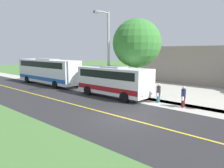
{
  "coord_description": "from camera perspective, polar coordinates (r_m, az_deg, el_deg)",
  "views": [
    {
      "loc": [
        10.62,
        8.63,
        4.34
      ],
      "look_at": [
        -3.5,
        -4.15,
        1.4
      ],
      "focal_mm": 34.73,
      "sensor_mm": 36.0,
      "label": 1
    }
  ],
  "objects": [
    {
      "name": "pedestrian_waiting",
      "position": [
        18.57,
        12.15,
        -2.19
      ],
      "size": [
        0.72,
        0.34,
        1.63
      ],
      "color": "#335972",
      "rests_on": "ground"
    },
    {
      "name": "street_light_pole",
      "position": [
        21.3,
        -1.19,
        9.0
      ],
      "size": [
        1.97,
        0.24,
        8.03
      ],
      "color": "#9E9EA3",
      "rests_on": "ground"
    },
    {
      "name": "sidewalk",
      "position": [
        18.53,
        13.21,
        -4.99
      ],
      "size": [
        2.4,
        100.0,
        0.01
      ],
      "primitive_type": "cube",
      "color": "#B2ADA3",
      "rests_on": "ground"
    },
    {
      "name": "transit_bus_rear",
      "position": [
        29.21,
        -16.58,
        3.45
      ],
      "size": [
        2.6,
        11.05,
        3.31
      ],
      "color": "white",
      "rests_on": "ground"
    },
    {
      "name": "ground_plane",
      "position": [
        14.35,
        2.94,
        -8.83
      ],
      "size": [
        120.0,
        120.0,
        0.0
      ],
      "primitive_type": "plane",
      "color": "#477238"
    },
    {
      "name": "road_surface",
      "position": [
        14.35,
        2.94,
        -8.82
      ],
      "size": [
        8.0,
        100.0,
        0.01
      ],
      "primitive_type": "cube",
      "color": "#28282B",
      "rests_on": "ground"
    },
    {
      "name": "pedestrian_with_bags",
      "position": [
        17.53,
        18.31,
        -3.04
      ],
      "size": [
        0.72,
        0.34,
        1.66
      ],
      "color": "#4C1919",
      "rests_on": "ground"
    },
    {
      "name": "road_centre_line",
      "position": [
        14.35,
        2.94,
        -8.8
      ],
      "size": [
        0.16,
        100.0,
        0.0
      ],
      "primitive_type": "cube",
      "color": "gold",
      "rests_on": "ground"
    },
    {
      "name": "shuttle_bus_front",
      "position": [
        20.51,
        0.47,
        1.07
      ],
      "size": [
        2.79,
        7.6,
        2.88
      ],
      "color": "white",
      "rests_on": "ground"
    },
    {
      "name": "tree_curbside",
      "position": [
        22.2,
        6.56,
        10.58
      ],
      "size": [
        4.86,
        4.86,
        7.51
      ],
      "color": "#4C3826",
      "rests_on": "ground"
    }
  ]
}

